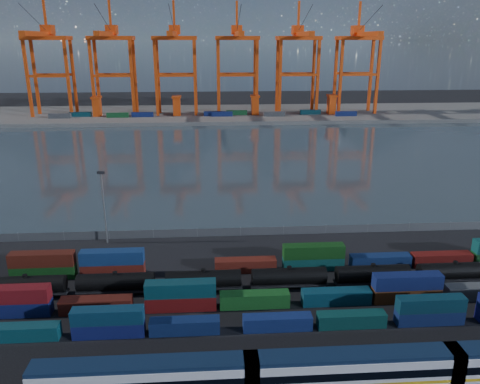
{
  "coord_description": "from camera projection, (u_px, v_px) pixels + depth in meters",
  "views": [
    {
      "loc": [
        -6.77,
        -71.63,
        43.08
      ],
      "look_at": [
        0.0,
        30.0,
        10.0
      ],
      "focal_mm": 35.0,
      "sensor_mm": 36.0,
      "label": 1
    }
  ],
  "objects": [
    {
      "name": "container_row_north",
      "position": [
        172.0,
        262.0,
        90.03
      ],
      "size": [
        141.28,
        2.43,
        5.19
      ],
      "color": "navy",
      "rests_on": "ground"
    },
    {
      "name": "harbor_water",
      "position": [
        227.0,
        157.0,
        181.35
      ],
      "size": [
        700.0,
        700.0,
        0.0
      ],
      "primitive_type": "plane",
      "color": "#324048",
      "rests_on": "ground"
    },
    {
      "name": "quay_containers",
      "position": [
        201.0,
        114.0,
        265.49
      ],
      "size": [
        172.58,
        10.99,
        2.6
      ],
      "color": "navy",
      "rests_on": "far_quay"
    },
    {
      "name": "gantry_cranes",
      "position": [
        206.0,
        48.0,
        262.03
      ],
      "size": [
        199.65,
        47.33,
        64.09
      ],
      "color": "#E74610",
      "rests_on": "ground"
    },
    {
      "name": "straddle_carriers",
      "position": [
        216.0,
        105.0,
        268.93
      ],
      "size": [
        140.0,
        7.0,
        11.1
      ],
      "color": "#E74610",
      "rests_on": "far_quay"
    },
    {
      "name": "yard_light_mast",
      "position": [
        104.0,
        204.0,
        101.62
      ],
      "size": [
        1.6,
        0.4,
        16.6
      ],
      "color": "slate",
      "rests_on": "ground"
    },
    {
      "name": "passenger_train",
      "position": [
        353.0,
        372.0,
        59.29
      ],
      "size": [
        79.92,
        3.45,
        5.91
      ],
      "color": "silver",
      "rests_on": "ground"
    },
    {
      "name": "tanker_string",
      "position": [
        331.0,
        276.0,
        85.33
      ],
      "size": [
        122.48,
        3.0,
        4.3
      ],
      "color": "black",
      "rests_on": "ground"
    },
    {
      "name": "far_quay",
      "position": [
        220.0,
        114.0,
        280.69
      ],
      "size": [
        700.0,
        70.0,
        2.0
      ],
      "primitive_type": "cube",
      "color": "#514F4C",
      "rests_on": "ground"
    },
    {
      "name": "container_row_mid",
      "position": [
        273.0,
        296.0,
        79.2
      ],
      "size": [
        128.22,
        2.4,
        5.11
      ],
      "color": "#36373A",
      "rests_on": "ground"
    },
    {
      "name": "container_row_south",
      "position": [
        286.0,
        318.0,
        72.83
      ],
      "size": [
        139.53,
        2.2,
        4.68
      ],
      "color": "#36393A",
      "rests_on": "ground"
    },
    {
      "name": "ground",
      "position": [
        251.0,
        299.0,
        81.71
      ],
      "size": [
        700.0,
        700.0,
        0.0
      ],
      "primitive_type": "plane",
      "color": "black",
      "rests_on": "ground"
    },
    {
      "name": "waterfront_fence",
      "position": [
        241.0,
        232.0,
        107.97
      ],
      "size": [
        160.12,
        0.12,
        2.2
      ],
      "color": "#595B5E",
      "rests_on": "ground"
    }
  ]
}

